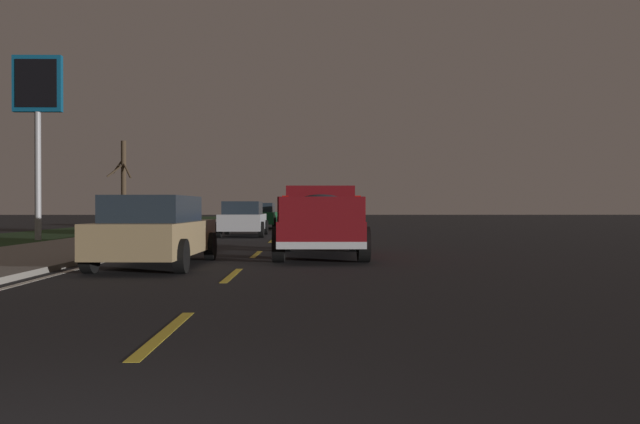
% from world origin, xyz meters
% --- Properties ---
extents(ground, '(144.00, 144.00, 0.00)m').
position_xyz_m(ground, '(27.00, 0.00, 0.00)').
color(ground, black).
extents(sidewalk_shoulder, '(108.00, 4.00, 0.12)m').
position_xyz_m(sidewalk_shoulder, '(27.00, 5.70, 0.06)').
color(sidewalk_shoulder, gray).
rests_on(sidewalk_shoulder, ground).
extents(grass_verge, '(108.00, 6.00, 0.01)m').
position_xyz_m(grass_verge, '(27.00, 10.70, 0.00)').
color(grass_verge, '#1E3819').
rests_on(grass_verge, ground).
extents(lane_markings, '(108.00, 3.54, 0.01)m').
position_xyz_m(lane_markings, '(29.09, 2.51, 0.00)').
color(lane_markings, yellow).
rests_on(lane_markings, ground).
extents(pickup_truck, '(5.43, 2.30, 1.87)m').
position_xyz_m(pickup_truck, '(13.86, -1.75, 0.98)').
color(pickup_truck, maroon).
rests_on(pickup_truck, ground).
extents(sedan_green, '(4.40, 2.02, 1.54)m').
position_xyz_m(sedan_green, '(35.17, 1.58, 0.78)').
color(sedan_green, '#14592D').
rests_on(sedan_green, ground).
extents(sedan_tan, '(4.44, 2.10, 1.54)m').
position_xyz_m(sedan_tan, '(11.07, 1.90, 0.78)').
color(sedan_tan, '#9E845B').
rests_on(sedan_tan, ground).
extents(sedan_silver, '(4.42, 2.06, 1.54)m').
position_xyz_m(sedan_silver, '(25.09, 1.54, 0.78)').
color(sedan_silver, '#B2B5BA').
rests_on(sedan_silver, ground).
extents(sedan_blue, '(4.44, 2.08, 1.54)m').
position_xyz_m(sedan_blue, '(31.56, -1.91, 0.78)').
color(sedan_blue, navy).
rests_on(sedan_blue, ground).
extents(gas_price_sign, '(0.27, 1.90, 7.21)m').
position_xyz_m(gas_price_sign, '(21.72, 9.18, 5.43)').
color(gas_price_sign, '#99999E').
rests_on(gas_price_sign, ground).
extents(bare_tree_far, '(0.82, 1.43, 4.93)m').
position_xyz_m(bare_tree_far, '(31.44, 8.82, 2.54)').
color(bare_tree_far, '#423323').
rests_on(bare_tree_far, ground).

